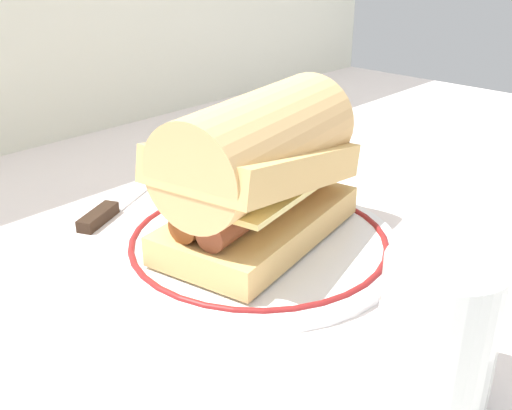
% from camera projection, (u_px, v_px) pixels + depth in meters
% --- Properties ---
extents(ground_plane, '(1.50, 1.50, 0.00)m').
position_uv_depth(ground_plane, '(253.00, 254.00, 0.54)').
color(ground_plane, silver).
extents(plate, '(0.25, 0.25, 0.01)m').
position_uv_depth(plate, '(256.00, 242.00, 0.55)').
color(plate, white).
rests_on(plate, ground_plane).
extents(sausage_sandwich, '(0.21, 0.14, 0.13)m').
position_uv_depth(sausage_sandwich, '(256.00, 167.00, 0.52)').
color(sausage_sandwich, '#E0B76E').
rests_on(sausage_sandwich, plate).
extents(drinking_glass, '(0.07, 0.07, 0.09)m').
position_uv_depth(drinking_glass, '(436.00, 339.00, 0.36)').
color(drinking_glass, silver).
rests_on(drinking_glass, ground_plane).
extents(butter_knife, '(0.14, 0.08, 0.01)m').
position_uv_depth(butter_knife, '(115.00, 206.00, 0.63)').
color(butter_knife, silver).
rests_on(butter_knife, ground_plane).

